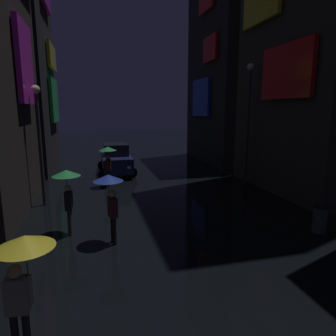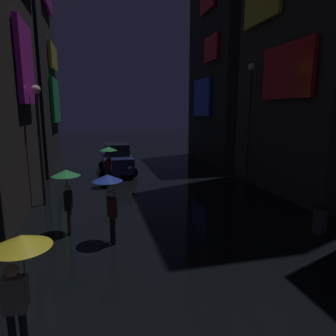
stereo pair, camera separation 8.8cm
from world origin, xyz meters
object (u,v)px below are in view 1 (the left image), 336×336
object	(u,v)px
pedestrian_foreground_left_green	(67,184)
pedestrian_far_right_blue	(110,190)
streetlamp_left_far	(39,131)
trash_bin	(320,219)
pedestrian_foreground_right_green	(108,155)
streetlamp_right_far	(248,112)
pedestrian_midstreet_centre_yellow	(23,263)
car_distant	(116,159)

from	to	relation	value
pedestrian_foreground_left_green	pedestrian_far_right_blue	bearing A→B (deg)	-38.88
streetlamp_left_far	trash_bin	size ratio (longest dim) A/B	5.35
streetlamp_left_far	trash_bin	bearing A→B (deg)	-29.68
pedestrian_far_right_blue	pedestrian_foreground_right_green	bearing A→B (deg)	87.42
pedestrian_far_right_blue	streetlamp_right_far	xyz separation A→B (m)	(7.46, 5.44, 2.21)
pedestrian_foreground_left_green	pedestrian_midstreet_centre_yellow	size ratio (longest dim) A/B	1.00
trash_bin	streetlamp_right_far	bearing A→B (deg)	83.71
pedestrian_foreground_left_green	car_distant	bearing A→B (deg)	76.03
streetlamp_right_far	pedestrian_midstreet_centre_yellow	bearing A→B (deg)	-133.51
pedestrian_foreground_right_green	car_distant	xyz separation A→B (m)	(0.64, 3.03, -0.74)
pedestrian_foreground_right_green	car_distant	distance (m)	3.19
pedestrian_far_right_blue	pedestrian_foreground_left_green	bearing A→B (deg)	141.12
car_distant	pedestrian_midstreet_centre_yellow	bearing A→B (deg)	-100.15
pedestrian_midstreet_centre_yellow	streetlamp_right_far	xyz separation A→B (m)	(9.04, 9.52, 2.21)
car_distant	trash_bin	distance (m)	12.40
pedestrian_foreground_right_green	pedestrian_far_right_blue	size ratio (longest dim) A/B	1.00
car_distant	pedestrian_far_right_blue	bearing A→B (deg)	-95.43
pedestrian_foreground_left_green	pedestrian_midstreet_centre_yellow	world-z (taller)	same
pedestrian_midstreet_centre_yellow	trash_bin	size ratio (longest dim) A/B	2.28
pedestrian_foreground_left_green	trash_bin	world-z (taller)	pedestrian_foreground_left_green
pedestrian_far_right_blue	streetlamp_left_far	world-z (taller)	streetlamp_left_far
streetlamp_left_far	streetlamp_right_far	world-z (taller)	streetlamp_right_far
pedestrian_far_right_blue	streetlamp_right_far	distance (m)	9.49
pedestrian_foreground_right_green	streetlamp_right_far	size ratio (longest dim) A/B	0.34
pedestrian_midstreet_centre_yellow	trash_bin	xyz separation A→B (m)	(8.34, 3.17, -1.20)
streetlamp_left_far	pedestrian_foreground_right_green	bearing A→B (deg)	42.50
pedestrian_foreground_right_green	pedestrian_midstreet_centre_yellow	size ratio (longest dim) A/B	1.00
pedestrian_foreground_right_green	pedestrian_far_right_blue	world-z (taller)	same
pedestrian_far_right_blue	car_distant	size ratio (longest dim) A/B	0.51
pedestrian_midstreet_centre_yellow	trash_bin	bearing A→B (deg)	20.84
pedestrian_far_right_blue	streetlamp_left_far	distance (m)	5.28
streetlamp_left_far	streetlamp_right_far	distance (m)	10.08
trash_bin	pedestrian_midstreet_centre_yellow	bearing A→B (deg)	-159.16
pedestrian_foreground_right_green	pedestrian_midstreet_centre_yellow	bearing A→B (deg)	-99.67
pedestrian_foreground_right_green	streetlamp_left_far	world-z (taller)	streetlamp_left_far
car_distant	streetlamp_right_far	bearing A→B (deg)	-35.25
car_distant	trash_bin	size ratio (longest dim) A/B	4.47
car_distant	streetlamp_left_far	size ratio (longest dim) A/B	0.84
pedestrian_foreground_right_green	trash_bin	size ratio (longest dim) A/B	2.28
pedestrian_midstreet_centre_yellow	pedestrian_foreground_right_green	bearing A→B (deg)	80.33
car_distant	trash_bin	xyz separation A→B (m)	(5.81, -10.95, -0.46)
pedestrian_foreground_left_green	pedestrian_foreground_right_green	distance (m)	6.18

